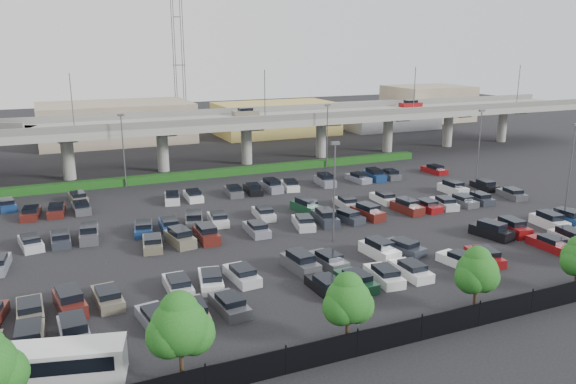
{
  "coord_description": "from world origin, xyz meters",
  "views": [
    {
      "loc": [
        -26.08,
        -55.7,
        19.46
      ],
      "look_at": [
        0.73,
        5.07,
        2.0
      ],
      "focal_mm": 35.0,
      "sensor_mm": 36.0,
      "label": 1
    }
  ],
  "objects": [
    {
      "name": "fence",
      "position": [
        -0.05,
        -28.0,
        0.9
      ],
      "size": [
        70.0,
        0.1,
        2.0
      ],
      "color": "black",
      "rests_on": "ground"
    },
    {
      "name": "parked_cars",
      "position": [
        -1.05,
        -4.14,
        0.61
      ],
      "size": [
        63.09,
        41.66,
        1.67
      ],
      "color": "#6B6553",
      "rests_on": "ground"
    },
    {
      "name": "comm_tower",
      "position": [
        4.0,
        74.0,
        15.61
      ],
      "size": [
        2.4,
        2.4,
        30.0
      ],
      "color": "#505055",
      "rests_on": "ground"
    },
    {
      "name": "overpass",
      "position": [
        -0.22,
        32.03,
        6.97
      ],
      "size": [
        150.0,
        13.0,
        15.8
      ],
      "color": "gray",
      "rests_on": "ground"
    },
    {
      "name": "ground",
      "position": [
        0.0,
        0.0,
        0.0
      ],
      "size": [
        280.0,
        280.0,
        0.0
      ],
      "primitive_type": "plane",
      "color": "black"
    },
    {
      "name": "light_poles",
      "position": [
        -4.13,
        2.0,
        6.24
      ],
      "size": [
        66.9,
        48.38,
        10.3
      ],
      "color": "#505055",
      "rests_on": "ground"
    },
    {
      "name": "tree_row",
      "position": [
        0.7,
        -26.53,
        3.52
      ],
      "size": [
        65.07,
        3.66,
        5.94
      ],
      "color": "#332316",
      "rests_on": "ground"
    },
    {
      "name": "distant_buildings",
      "position": [
        12.38,
        61.81,
        3.74
      ],
      "size": [
        138.0,
        24.0,
        9.0
      ],
      "color": "gray",
      "rests_on": "ground"
    },
    {
      "name": "shuttle_bus",
      "position": [
        -26.22,
        -23.2,
        1.23
      ],
      "size": [
        7.37,
        4.03,
        2.25
      ],
      "color": "silver",
      "rests_on": "ground"
    },
    {
      "name": "hedge",
      "position": [
        0.0,
        25.0,
        0.55
      ],
      "size": [
        66.0,
        1.6,
        1.1
      ],
      "primitive_type": "cube",
      "color": "#194112",
      "rests_on": "ground"
    }
  ]
}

